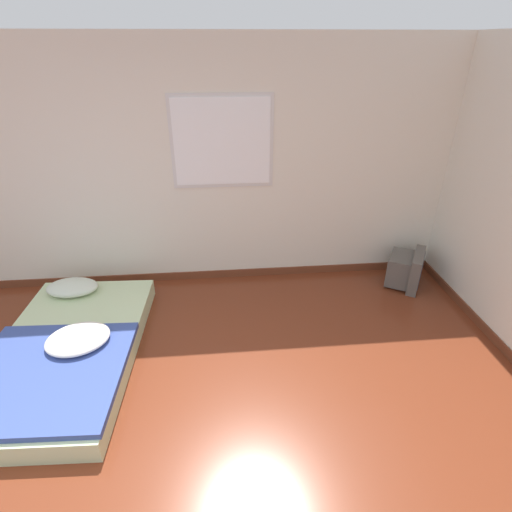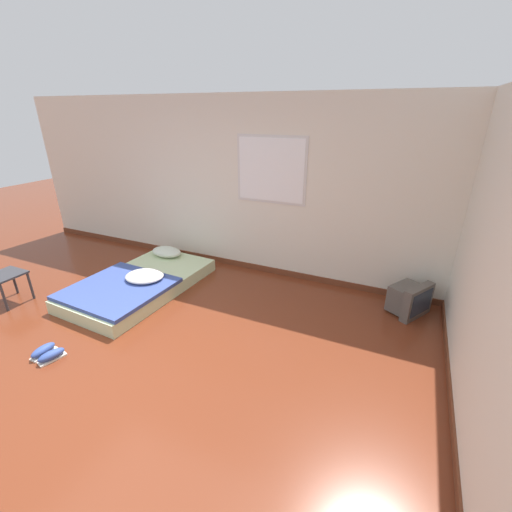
% 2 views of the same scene
% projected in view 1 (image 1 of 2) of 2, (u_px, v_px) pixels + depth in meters
% --- Properties ---
extents(wall_back, '(8.38, 0.08, 2.60)m').
position_uv_depth(wall_back, '(175.00, 172.00, 4.19)').
color(wall_back, silver).
rests_on(wall_back, ground_plane).
extents(mattress_bed, '(1.27, 2.10, 0.32)m').
position_uv_depth(mattress_bed, '(66.00, 350.00, 3.50)').
color(mattress_bed, beige).
rests_on(mattress_bed, ground_plane).
extents(crt_tv, '(0.54, 0.57, 0.42)m').
position_uv_depth(crt_tv, '(406.00, 269.00, 4.58)').
color(crt_tv, '#56514C').
rests_on(crt_tv, ground_plane).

